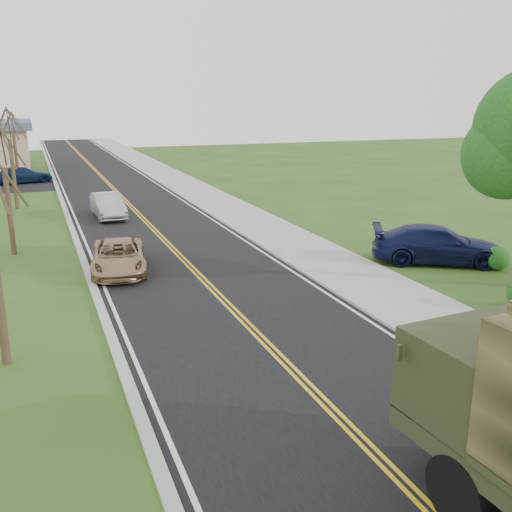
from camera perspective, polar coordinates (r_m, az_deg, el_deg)
road at (r=46.46m, az=-14.00°, el=6.47°), size 8.00×120.00×0.01m
curb_right at (r=47.15m, az=-8.97°, el=6.94°), size 0.30×120.00×0.12m
sidewalk_right at (r=47.56m, az=-6.90°, el=7.07°), size 3.20×120.00×0.10m
curb_left at (r=46.11m, az=-19.13°, el=6.07°), size 0.30×120.00×0.10m
bare_tree_b at (r=27.94m, az=-23.54°, el=5.06°), size 1.83×2.14×5.73m
bare_tree_c at (r=39.80m, az=-23.17°, el=8.29°), size 2.04×2.39×6.42m
bare_tree_d at (r=51.76m, az=-22.90°, el=9.45°), size 1.88×2.20×5.91m
suv_champagne at (r=24.06m, az=-13.59°, el=-0.07°), size 2.75×4.87×1.28m
sedan_silver at (r=35.32m, az=-14.60°, el=4.90°), size 1.71×4.48×1.46m
pickup_navy at (r=25.88m, az=17.69°, el=1.09°), size 5.95×4.70×1.61m
lot_car_navy at (r=52.32m, az=-22.23°, el=7.50°), size 5.01×3.01×1.36m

